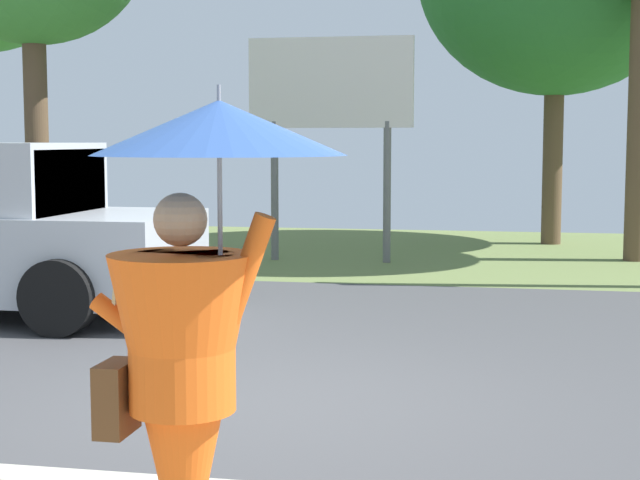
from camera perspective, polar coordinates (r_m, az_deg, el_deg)
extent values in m
cube|color=#424244|center=(9.16, -0.07, -6.52)|extent=(40.00, 8.00, 0.10)
cube|color=olive|center=(16.99, 5.15, -0.81)|extent=(40.00, 8.00, 0.10)
cone|color=#E55B19|center=(4.17, -7.96, -10.76)|extent=(0.60, 0.60, 1.45)
cylinder|color=#E55B19|center=(4.07, -8.04, -5.36)|extent=(0.44, 0.44, 0.65)
sphere|color=tan|center=(4.01, -8.13, 1.18)|extent=(0.22, 0.22, 0.22)
cylinder|color=#E55B19|center=(3.94, -4.25, -1.63)|extent=(0.24, 0.09, 0.45)
cylinder|color=#E55B19|center=(4.17, -11.34, -4.68)|extent=(0.29, 0.08, 0.24)
cylinder|color=gray|center=(3.95, -5.84, 1.65)|extent=(0.02, 0.02, 0.75)
cone|color=#33569E|center=(3.94, -5.89, 6.51)|extent=(1.03, 1.03, 0.22)
cylinder|color=gray|center=(3.95, -5.91, 8.26)|extent=(0.02, 0.02, 0.10)
cube|color=beige|center=(4.20, -11.72, -3.28)|extent=(0.02, 0.11, 0.16)
cube|color=brown|center=(4.18, -11.75, -8.99)|extent=(0.12, 0.24, 0.30)
cube|color=#2D3842|center=(10.86, -14.43, 3.12)|extent=(0.10, 1.70, 0.77)
cylinder|color=black|center=(11.73, -10.66, -1.76)|extent=(0.76, 0.28, 0.76)
cylinder|color=black|center=(9.92, -14.94, -3.24)|extent=(0.76, 0.28, 0.76)
cylinder|color=slate|center=(15.62, -2.65, 2.86)|extent=(0.12, 0.12, 2.20)
cylinder|color=slate|center=(15.29, 3.92, 2.79)|extent=(0.12, 0.12, 2.20)
cube|color=silver|center=(15.43, 0.61, 9.14)|extent=(2.60, 0.10, 1.40)
cylinder|color=brown|center=(18.51, 13.39, 5.03)|extent=(0.36, 0.36, 3.40)
cylinder|color=brown|center=(15.81, -16.14, 5.64)|extent=(0.36, 0.36, 3.84)
cylinder|color=brown|center=(16.27, 18.09, 7.25)|extent=(0.36, 0.36, 4.78)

